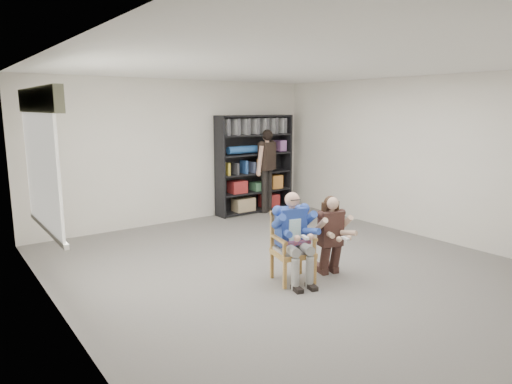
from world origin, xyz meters
TOP-DOWN VIEW (x-y plane):
  - room_shell at (0.00, 0.00)m, footprint 6.00×7.00m
  - floor at (0.00, 0.00)m, footprint 6.00×7.00m
  - window_left at (-2.95, 1.00)m, footprint 0.16×2.00m
  - armchair at (-0.27, -0.33)m, footprint 0.65×0.63m
  - seated_man at (-0.27, -0.33)m, footprint 0.68×0.82m
  - kneeling_woman at (0.31, -0.45)m, footprint 0.63×0.83m
  - bookshelf at (1.70, 3.28)m, footprint 1.80×0.38m
  - standing_man at (1.90, 3.10)m, footprint 0.63×0.48m

SIDE VIEW (x-z plane):
  - floor at x=0.00m, z-range -0.01..0.01m
  - armchair at x=-0.27m, z-range 0.00..0.92m
  - kneeling_woman at x=0.31m, z-range 0.00..1.10m
  - seated_man at x=-0.27m, z-range 0.00..1.20m
  - standing_man at x=1.90m, z-range 0.00..1.79m
  - bookshelf at x=1.70m, z-range 0.00..2.10m
  - room_shell at x=0.00m, z-range 0.00..2.80m
  - window_left at x=-2.95m, z-range 0.76..2.50m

